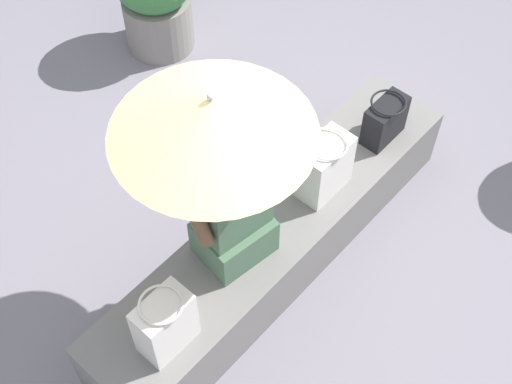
{
  "coord_description": "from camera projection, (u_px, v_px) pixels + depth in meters",
  "views": [
    {
      "loc": [
        -1.61,
        -1.29,
        3.4
      ],
      "look_at": [
        -0.14,
        0.02,
        0.76
      ],
      "focal_mm": 49.85,
      "sensor_mm": 36.0,
      "label": 1
    }
  ],
  "objects": [
    {
      "name": "handbag_black",
      "position": [
        324.0,
        166.0,
        3.61
      ],
      "size": [
        0.29,
        0.22,
        0.35
      ],
      "color": "silver",
      "rests_on": "stone_bench"
    },
    {
      "name": "person_seated",
      "position": [
        233.0,
        203.0,
        3.21
      ],
      "size": [
        0.49,
        0.33,
        0.9
      ],
      "color": "#47664C",
      "rests_on": "stone_bench"
    },
    {
      "name": "stone_bench",
      "position": [
        276.0,
        240.0,
        3.79
      ],
      "size": [
        2.37,
        0.49,
        0.41
      ],
      "primitive_type": "cube",
      "color": "slate",
      "rests_on": "ground"
    },
    {
      "name": "ground_plane",
      "position": [
        275.0,
        260.0,
        3.95
      ],
      "size": [
        14.0,
        14.0,
        0.0
      ],
      "primitive_type": "plane",
      "color": "slate"
    },
    {
      "name": "parasol",
      "position": [
        212.0,
        117.0,
        2.69
      ],
      "size": [
        0.84,
        0.84,
        1.13
      ],
      "color": "#B7B7BC",
      "rests_on": "stone_bench"
    },
    {
      "name": "shoulder_bag_spare",
      "position": [
        385.0,
        120.0,
        3.85
      ],
      "size": [
        0.26,
        0.19,
        0.27
      ],
      "color": "black",
      "rests_on": "stone_bench"
    },
    {
      "name": "tote_bag_canvas",
      "position": [
        165.0,
        323.0,
        3.09
      ],
      "size": [
        0.26,
        0.19,
        0.35
      ],
      "color": "silver",
      "rests_on": "stone_bench"
    }
  ]
}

